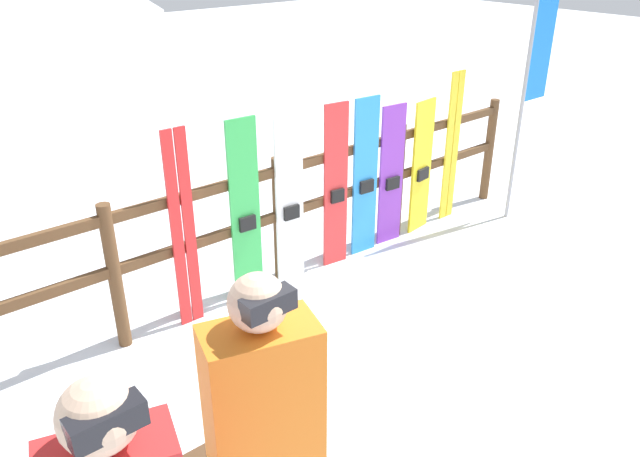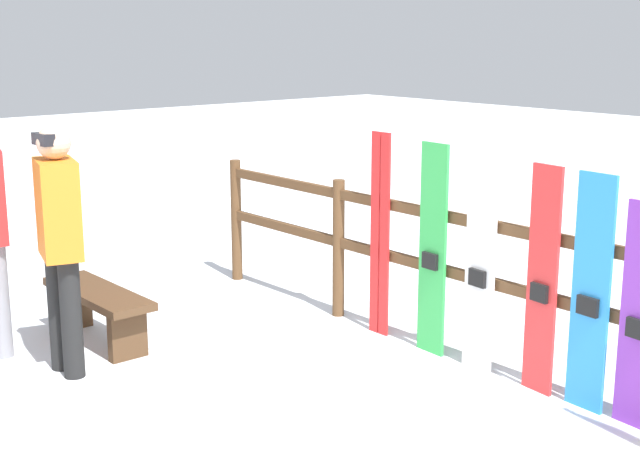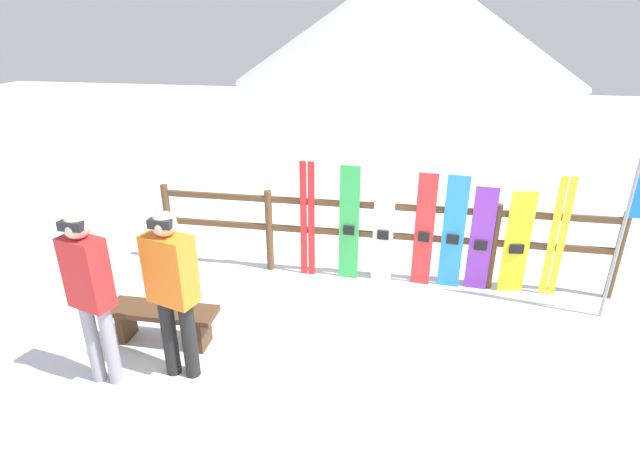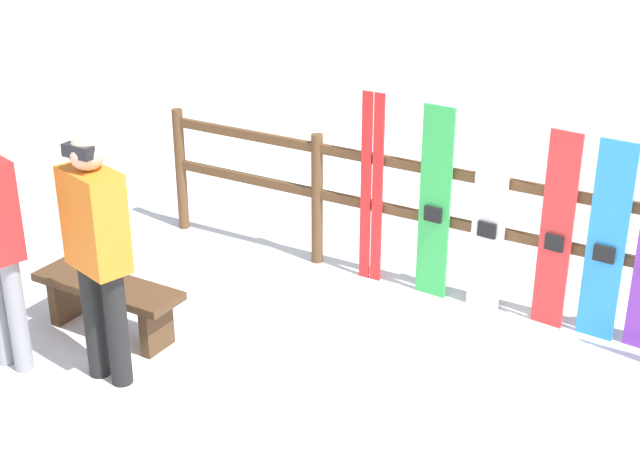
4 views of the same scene
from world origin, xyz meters
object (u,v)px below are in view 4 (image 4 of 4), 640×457
snowboard_white (489,220)px  snowboard_red (556,232)px  snowboard_blue (606,243)px  snowboard_green (435,204)px  ski_pair_red (372,189)px  bench (108,296)px  person_orange (97,244)px

snowboard_white → snowboard_red: 0.52m
snowboard_blue → snowboard_green: bearing=180.0°
snowboard_red → snowboard_blue: 0.36m
ski_pair_red → snowboard_red: size_ratio=1.05×
bench → person_orange: size_ratio=0.68×
snowboard_red → snowboard_blue: bearing=-0.0°
bench → snowboard_green: bearing=45.0°
snowboard_white → person_orange: bearing=-129.2°
snowboard_white → snowboard_blue: size_ratio=0.99×
snowboard_white → bench: bearing=-141.3°
snowboard_green → snowboard_blue: bearing=-0.0°
ski_pair_red → snowboard_green: bearing=-0.3°
snowboard_red → snowboard_blue: snowboard_red is taller
snowboard_red → snowboard_green: bearing=180.0°
person_orange → bench: bearing=132.0°
snowboard_blue → bench: bearing=-150.1°
snowboard_green → snowboard_red: snowboard_green is taller
bench → snowboard_white: bearing=38.7°
ski_pair_red → snowboard_white: ski_pair_red is taller
snowboard_white → snowboard_red: snowboard_red is taller
person_orange → ski_pair_red: person_orange is taller
snowboard_red → ski_pair_red: bearing=179.9°
snowboard_green → snowboard_blue: (1.33, -0.00, -0.03)m
ski_pair_red → snowboard_white: size_ratio=1.07×
ski_pair_red → snowboard_blue: (1.89, -0.00, -0.05)m
bench → person_orange: 0.93m
snowboard_red → snowboard_blue: (0.36, -0.00, -0.00)m
ski_pair_red → snowboard_red: (1.52, -0.00, -0.04)m
bench → snowboard_green: snowboard_green is taller
ski_pair_red → person_orange: bearing=-110.2°
ski_pair_red → snowboard_blue: bearing=-0.1°
snowboard_green → snowboard_white: (0.45, -0.00, -0.04)m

